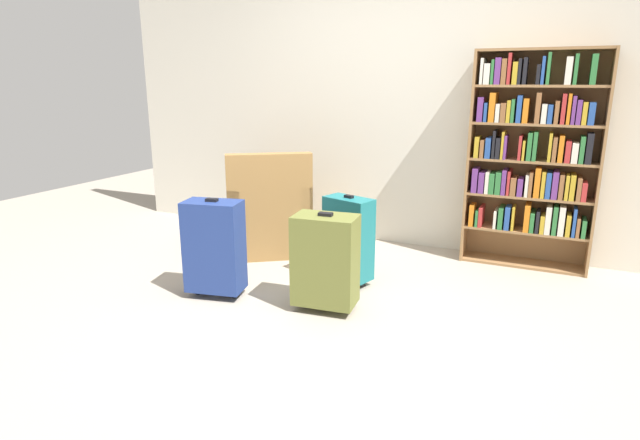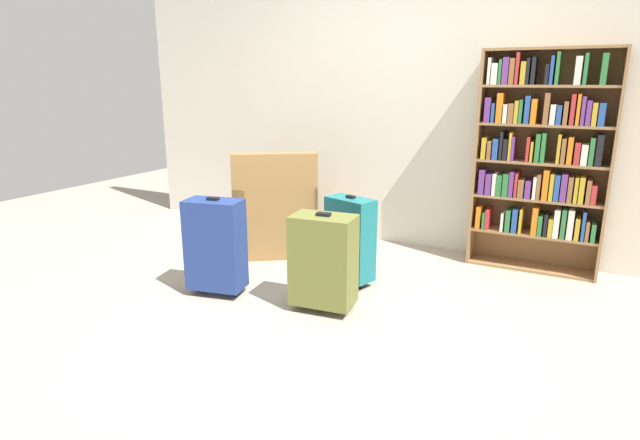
% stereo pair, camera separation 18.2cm
% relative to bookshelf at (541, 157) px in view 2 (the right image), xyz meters
% --- Properties ---
extents(ground_plane, '(10.08, 10.08, 0.00)m').
position_rel_bookshelf_xyz_m(ground_plane, '(-1.11, -1.67, -0.90)').
color(ground_plane, '#9E9384').
extents(back_wall, '(5.76, 0.10, 2.60)m').
position_rel_bookshelf_xyz_m(back_wall, '(-1.11, 0.20, 0.40)').
color(back_wall, beige).
rests_on(back_wall, ground).
extents(bookshelf, '(0.97, 0.27, 1.70)m').
position_rel_bookshelf_xyz_m(bookshelf, '(0.00, 0.00, 0.00)').
color(bookshelf, olive).
rests_on(bookshelf, ground).
extents(armchair, '(0.97, 0.97, 0.90)m').
position_rel_bookshelf_xyz_m(armchair, '(-2.08, -0.55, -0.58)').
color(armchair, olive).
rests_on(armchair, ground).
extents(mug, '(0.12, 0.08, 0.10)m').
position_rel_bookshelf_xyz_m(mug, '(-1.62, -0.55, -0.85)').
color(mug, '#1959A5').
rests_on(mug, ground).
extents(suitcase_olive, '(0.43, 0.29, 0.66)m').
position_rel_bookshelf_xyz_m(suitcase_olive, '(-1.12, -1.48, -0.56)').
color(suitcase_olive, brown).
rests_on(suitcase_olive, ground).
extents(suitcase_navy_blue, '(0.42, 0.30, 0.70)m').
position_rel_bookshelf_xyz_m(suitcase_navy_blue, '(-1.91, -1.59, -0.54)').
color(suitcase_navy_blue, navy).
rests_on(suitcase_navy_blue, ground).
extents(suitcase_teal, '(0.40, 0.28, 0.67)m').
position_rel_bookshelf_xyz_m(suitcase_teal, '(-1.16, -0.99, -0.55)').
color(suitcase_teal, '#19666B').
rests_on(suitcase_teal, ground).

